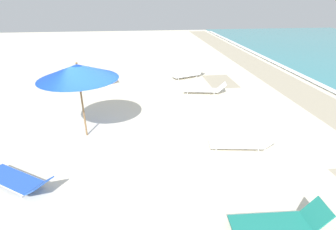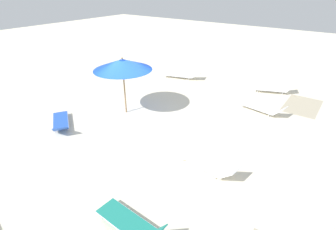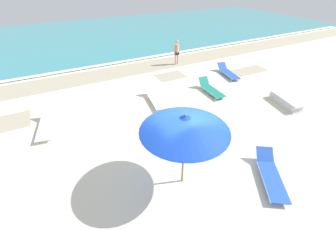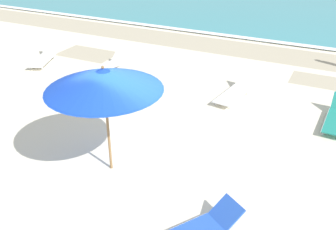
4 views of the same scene
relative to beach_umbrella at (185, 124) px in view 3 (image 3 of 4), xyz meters
name	(u,v)px [view 3 (image 3 of 4)]	position (x,y,z in m)	size (l,w,h in m)	color
ground_plane	(181,161)	(0.47, 0.88, -2.39)	(60.00, 60.00, 0.16)	beige
ocean_water	(81,36)	(0.47, 21.30, -2.28)	(60.00, 19.26, 0.07)	teal
beach_umbrella	(185,124)	(0.00, 0.00, 0.00)	(2.58, 2.58, 2.62)	olive
lounger_stack	(286,101)	(7.31, 1.81, -2.10)	(1.02, 2.00, 0.41)	white
sun_lounger_under_umbrella	(46,125)	(-3.76, 5.23, -2.09)	(0.96, 2.18, 0.57)	white
sun_lounger_near_water_left	(211,89)	(4.72, 4.71, -2.09)	(0.71, 2.00, 0.62)	#1E8475
sun_lounger_near_water_right	(271,175)	(2.62, -1.30, -2.10)	(1.68, 2.13, 0.51)	blue
sun_lounger_mid_beach_solo	(228,72)	(7.23, 6.21, -2.10)	(1.02, 2.27, 0.53)	blue
sun_lounger_mid_beach_pair_a	(156,98)	(1.50, 5.16, -2.10)	(0.90, 2.17, 0.56)	white
beachgoer_wading_adult	(177,51)	(5.26, 9.60, -1.31)	(0.45, 0.27, 1.76)	tan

